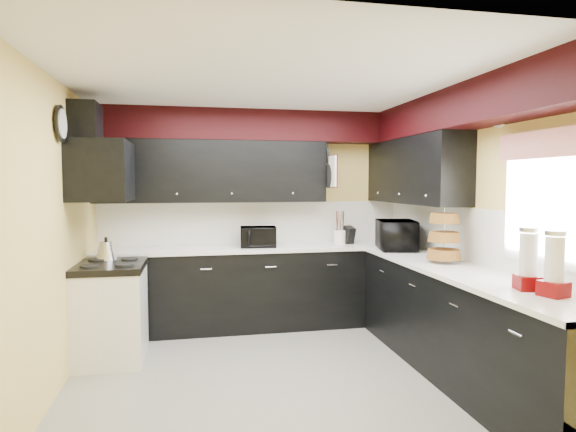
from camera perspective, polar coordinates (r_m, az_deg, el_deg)
The scene contains 35 objects.
ground at distance 4.36m, azimuth -0.71°, elevation -18.60°, with size 3.60×3.60×0.00m, color gray.
wall_back at distance 5.82m, azimuth -4.01°, elevation -0.20°, with size 3.60×0.06×2.50m, color #E0C666.
wall_right at distance 4.72m, azimuth 21.28°, elevation -1.44°, with size 0.06×3.60×2.50m, color #E0C666.
wall_left at distance 4.12m, azimuth -26.20°, elevation -2.35°, with size 0.06×3.60×2.50m, color #E0C666.
ceiling at distance 4.11m, azimuth -0.74°, elevation 15.58°, with size 3.60×3.60×0.06m, color white.
cab_back at distance 5.64m, azimuth -3.57°, elevation -8.56°, with size 3.60×0.60×0.90m, color black.
cab_right at distance 4.46m, azimuth 19.82°, elevation -12.18°, with size 0.60×3.00×0.90m, color black.
counter_back at distance 5.56m, azimuth -3.60°, elevation -3.82°, with size 3.62×0.64×0.04m, color white.
counter_right at distance 4.36m, azimuth 19.97°, elevation -6.23°, with size 0.64×3.02×0.04m, color white.
splash_back at distance 5.81m, azimuth -4.00°, elevation -0.80°, with size 3.60×0.02×0.50m, color white.
splash_right at distance 4.72m, azimuth 21.16°, elevation -2.17°, with size 0.02×3.60×0.50m, color white.
upper_back at distance 5.59m, azimuth -8.92°, elevation 5.23°, with size 2.60×0.35×0.70m, color black.
upper_right at distance 5.40m, azimuth 14.68°, elevation 5.19°, with size 0.35×1.80×0.70m, color black.
soffit_back at distance 5.66m, azimuth -3.83°, elevation 10.58°, with size 3.60×0.36×0.35m, color black.
soffit_right at distance 4.50m, azimuth 20.92°, elevation 12.03°, with size 0.36×3.24×0.35m, color black.
stove at distance 4.93m, azimuth -20.20°, elevation -10.90°, with size 0.60×0.75×0.86m, color white.
cooktop at distance 4.83m, azimuth -20.33°, elevation -5.61°, with size 0.62×0.77×0.06m, color black.
hood at distance 4.77m, azimuth -21.18°, elevation 4.98°, with size 0.50×0.78×0.55m, color black.
hood_duct at distance 4.83m, azimuth -22.85°, elevation 9.93°, with size 0.24×0.40×0.40m, color black.
window at distance 3.97m, azimuth 28.23°, elevation 1.71°, with size 0.03×0.86×0.96m, color white, non-canonical shape.
valance at distance 3.94m, azimuth 27.80°, elevation 7.53°, with size 0.04×0.88×0.20m, color red.
pan_top at distance 5.73m, azimuth 4.50°, elevation 7.23°, with size 0.03×0.22×0.40m, color black, non-canonical shape.
pan_mid at distance 5.60m, azimuth 4.85°, elevation 4.75°, with size 0.03×0.28×0.46m, color black, non-canonical shape.
pan_low at distance 5.85m, azimuth 4.13°, elevation 4.43°, with size 0.03×0.24×0.42m, color black, non-canonical shape.
cut_board at distance 5.49m, azimuth 5.31°, elevation 5.28°, with size 0.03×0.26×0.35m, color white.
baskets at distance 4.63m, azimuth 18.00°, elevation -2.34°, with size 0.27×0.27×0.50m, color brown, non-canonical shape.
clock at distance 4.35m, azimuth -25.33°, elevation 9.88°, with size 0.03×0.30×0.30m, color black, non-canonical shape.
deco_plate at distance 4.43m, azimuth 23.76°, elevation 11.11°, with size 0.03×0.24×0.24m, color white, non-canonical shape.
toaster_oven at distance 5.50m, azimuth -3.55°, elevation -2.48°, with size 0.40×0.33×0.23m, color black.
microwave at distance 5.41m, azimuth 12.77°, elevation -2.21°, with size 0.58×0.39×0.32m, color black.
utensil_crock at distance 5.82m, azimuth 6.18°, elevation -2.47°, with size 0.15×0.15×0.16m, color white.
knife_block at distance 5.80m, azimuth 7.21°, elevation -2.28°, with size 0.09×0.13×0.21m, color black.
kettle at distance 5.06m, azimuth -20.74°, elevation -3.85°, with size 0.20×0.20×0.18m, color silver, non-canonical shape.
dispenser_a at distance 3.68m, azimuth 26.60°, elevation -4.73°, with size 0.15×0.15×0.41m, color maroon, non-canonical shape.
dispenser_b at distance 3.55m, azimuth 29.02°, elevation -5.16°, with size 0.15×0.15×0.40m, color #6F0006, non-canonical shape.
Camera 1 is at (-0.75, -3.96, 1.68)m, focal length 30.00 mm.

